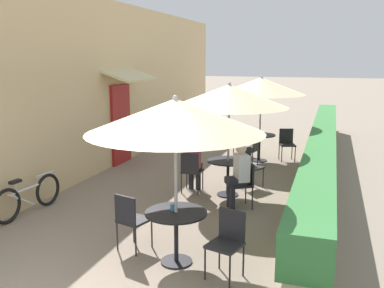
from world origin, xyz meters
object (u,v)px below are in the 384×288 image
patio_table_far (260,141)px  cafe_chair_far_left (252,148)px  cafe_chair_near_right (131,217)px  patio_umbrella_mid (229,96)px  cafe_chair_near_left (228,238)px  bicycle_leaning (28,197)px  patio_table_near (176,224)px  cafe_chair_mid_right (244,181)px  seated_patron_mid_left (193,160)px  seated_patron_mid_right (239,173)px  patio_table_mid (228,169)px  cafe_chair_far_right (287,142)px  cafe_chair_mid_left (191,169)px  patio_umbrella_far (261,86)px  coffee_cup_near (173,208)px  cafe_chair_far_back (240,138)px  cafe_chair_mid_back (249,164)px  patio_umbrella_near (175,116)px

patio_table_far → cafe_chair_far_left: bearing=-95.7°
cafe_chair_near_right → patio_umbrella_mid: size_ratio=0.37×
cafe_chair_near_left → patio_table_far: bearing=-68.2°
bicycle_leaning → patio_table_near: bearing=-11.3°
cafe_chair_mid_right → seated_patron_mid_left: bearing=31.5°
seated_patron_mid_right → cafe_chair_far_left: bearing=-25.2°
patio_table_mid → cafe_chair_far_right: size_ratio=0.98×
cafe_chair_mid_left → patio_umbrella_far: patio_umbrella_far is taller
cafe_chair_mid_right → cafe_chair_far_right: same height
patio_table_far → cafe_chair_near_right: bearing=-97.9°
coffee_cup_near → seated_patron_mid_right: size_ratio=0.07×
coffee_cup_near → cafe_chair_far_left: bearing=89.2°
cafe_chair_far_right → cafe_chair_far_back: (-1.33, 0.13, 0.00)m
cafe_chair_near_right → patio_umbrella_far: (0.86, 6.15, 1.53)m
cafe_chair_mid_left → cafe_chair_far_right: bearing=65.0°
cafe_chair_near_left → seated_patron_mid_right: (-0.41, 2.58, 0.17)m
cafe_chair_mid_left → cafe_chair_mid_right: (1.23, -0.52, 0.00)m
bicycle_leaning → cafe_chair_near_left: bearing=-10.2°
cafe_chair_near_left → cafe_chair_mid_back: bearing=-67.2°
coffee_cup_near → cafe_chair_mid_right: size_ratio=0.10×
cafe_chair_far_left → bicycle_leaning: bearing=156.5°
cafe_chair_near_left → cafe_chair_mid_right: (-0.32, 2.63, 0.00)m
patio_umbrella_mid → cafe_chair_mid_right: size_ratio=2.71×
patio_umbrella_mid → cafe_chair_mid_back: bearing=66.8°
patio_table_near → patio_umbrella_far: bearing=89.1°
cafe_chair_mid_right → cafe_chair_mid_back: 1.33m
patio_table_near → bicycle_leaning: bearing=164.0°
patio_table_near → seated_patron_mid_right: (0.34, 2.44, 0.13)m
coffee_cup_near → patio_umbrella_far: 6.39m
cafe_chair_near_left → patio_table_far: size_ratio=1.02×
coffee_cup_near → cafe_chair_far_right: size_ratio=0.10×
patio_table_near → cafe_chair_mid_left: size_ratio=0.98×
patio_umbrella_near → bicycle_leaning: size_ratio=1.44×
cafe_chair_mid_right → cafe_chair_far_right: bearing=-36.2°
cafe_chair_near_right → cafe_chair_mid_back: 3.83m
cafe_chair_far_left → cafe_chair_far_right: same height
patio_table_near → cafe_chair_mid_back: 3.83m
cafe_chair_near_left → coffee_cup_near: cafe_chair_near_left is taller
patio_table_near → cafe_chair_mid_back: bearing=85.8°
cafe_chair_near_left → coffee_cup_near: bearing=4.4°
cafe_chair_far_back → cafe_chair_near_right: bearing=-50.6°
patio_table_near → cafe_chair_near_right: bearing=169.7°
patio_table_near → seated_patron_mid_left: 3.23m
cafe_chair_near_left → cafe_chair_near_right: same height
patio_umbrella_near → cafe_chair_near_left: 1.72m
patio_umbrella_near → cafe_chair_far_left: (0.02, 5.52, -1.53)m
patio_table_mid → cafe_chair_mid_right: 0.77m
cafe_chair_mid_right → cafe_chair_far_left: (-0.42, 3.02, 0.00)m
patio_table_mid → seated_patron_mid_left: bearing=178.5°
cafe_chair_mid_back → patio_umbrella_far: (-0.18, 2.47, 1.53)m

